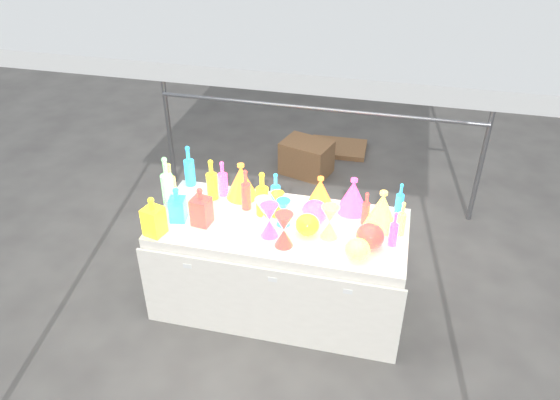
% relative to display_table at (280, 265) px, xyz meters
% --- Properties ---
extents(ground, '(80.00, 80.00, 0.00)m').
position_rel_display_table_xyz_m(ground, '(-0.00, 0.01, -0.37)').
color(ground, slate).
rests_on(ground, ground).
extents(display_table, '(1.84, 0.83, 0.75)m').
position_rel_display_table_xyz_m(display_table, '(0.00, 0.00, 0.00)').
color(display_table, white).
rests_on(display_table, ground).
extents(cardboard_box_closed, '(0.59, 0.49, 0.37)m').
position_rel_display_table_xyz_m(cardboard_box_closed, '(-0.18, 2.02, -0.19)').
color(cardboard_box_closed, '#A17148').
rests_on(cardboard_box_closed, ground).
extents(cardboard_box_flat, '(0.66, 0.48, 0.06)m').
position_rel_display_table_xyz_m(cardboard_box_flat, '(0.08, 2.60, -0.35)').
color(cardboard_box_flat, '#A17148').
rests_on(cardboard_box_flat, ground).
extents(bottle_0, '(0.11, 0.11, 0.33)m').
position_rel_display_table_xyz_m(bottle_0, '(-0.57, 0.22, 0.54)').
color(bottle_0, '#B94311').
rests_on(bottle_0, display_table).
extents(bottle_1, '(0.09, 0.09, 0.34)m').
position_rel_display_table_xyz_m(bottle_1, '(-0.81, 0.36, 0.55)').
color(bottle_1, '#1A9323').
rests_on(bottle_1, display_table).
extents(bottle_2, '(0.09, 0.09, 0.33)m').
position_rel_display_table_xyz_m(bottle_2, '(-0.29, 0.14, 0.54)').
color(bottle_2, orange).
rests_on(bottle_2, display_table).
extents(bottle_3, '(0.09, 0.09, 0.29)m').
position_rel_display_table_xyz_m(bottle_3, '(-0.51, 0.28, 0.52)').
color(bottle_3, blue).
rests_on(bottle_3, display_table).
extents(bottle_4, '(0.10, 0.10, 0.33)m').
position_rel_display_table_xyz_m(bottle_4, '(-0.85, 0.09, 0.54)').
color(bottle_4, teal).
rests_on(bottle_4, display_table).
extents(bottle_5, '(0.10, 0.10, 0.41)m').
position_rel_display_table_xyz_m(bottle_5, '(-0.85, 0.04, 0.58)').
color(bottle_5, '#D72BCA').
rests_on(bottle_5, display_table).
extents(bottle_6, '(0.09, 0.09, 0.35)m').
position_rel_display_table_xyz_m(bottle_6, '(-0.15, 0.10, 0.55)').
color(bottle_6, '#B94311').
rests_on(bottle_6, display_table).
extents(bottle_7, '(0.09, 0.09, 0.30)m').
position_rel_display_table_xyz_m(bottle_7, '(-0.08, 0.19, 0.53)').
color(bottle_7, '#1A9323').
rests_on(bottle_7, display_table).
extents(decanter_0, '(0.15, 0.15, 0.30)m').
position_rel_display_table_xyz_m(decanter_0, '(-0.81, -0.30, 0.52)').
color(decanter_0, '#B94311').
rests_on(decanter_0, display_table).
extents(decanter_1, '(0.14, 0.14, 0.29)m').
position_rel_display_table_xyz_m(decanter_1, '(-0.54, -0.11, 0.52)').
color(decanter_1, orange).
rests_on(decanter_1, display_table).
extents(decanter_2, '(0.13, 0.13, 0.27)m').
position_rel_display_table_xyz_m(decanter_2, '(-0.72, -0.11, 0.51)').
color(decanter_2, '#1A9323').
rests_on(decanter_2, display_table).
extents(hourglass_0, '(0.16, 0.16, 0.25)m').
position_rel_display_table_xyz_m(hourglass_0, '(0.08, -0.23, 0.50)').
color(hourglass_0, orange).
rests_on(hourglass_0, display_table).
extents(hourglass_1, '(0.13, 0.13, 0.25)m').
position_rel_display_table_xyz_m(hourglass_1, '(-0.04, -0.14, 0.50)').
color(hourglass_1, blue).
rests_on(hourglass_1, display_table).
extents(hourglass_2, '(0.16, 0.16, 0.25)m').
position_rel_display_table_xyz_m(hourglass_2, '(0.36, -0.06, 0.50)').
color(hourglass_2, teal).
rests_on(hourglass_2, display_table).
extents(hourglass_3, '(0.16, 0.16, 0.25)m').
position_rel_display_table_xyz_m(hourglass_3, '(-0.09, -0.08, 0.50)').
color(hourglass_3, '#D72BCA').
rests_on(hourglass_3, display_table).
extents(hourglass_4, '(0.12, 0.12, 0.19)m').
position_rel_display_table_xyz_m(hourglass_4, '(-0.04, 0.11, 0.47)').
color(hourglass_4, '#B94311').
rests_on(hourglass_4, display_table).
extents(hourglass_5, '(0.13, 0.13, 0.20)m').
position_rel_display_table_xyz_m(hourglass_5, '(0.02, 0.01, 0.48)').
color(hourglass_5, '#1A9323').
rests_on(hourglass_5, display_table).
extents(globe_0, '(0.22, 0.22, 0.13)m').
position_rel_display_table_xyz_m(globe_0, '(0.21, -0.06, 0.44)').
color(globe_0, '#B94311').
rests_on(globe_0, display_table).
extents(globe_1, '(0.21, 0.21, 0.13)m').
position_rel_display_table_xyz_m(globe_1, '(0.57, -0.26, 0.44)').
color(globe_1, teal).
rests_on(globe_1, display_table).
extents(globe_2, '(0.20, 0.20, 0.15)m').
position_rel_display_table_xyz_m(globe_2, '(0.64, -0.11, 0.45)').
color(globe_2, orange).
rests_on(globe_2, display_table).
extents(globe_3, '(0.24, 0.24, 0.15)m').
position_rel_display_table_xyz_m(globe_3, '(0.23, 0.09, 0.45)').
color(globe_3, blue).
rests_on(globe_3, display_table).
extents(lampshade_0, '(0.28, 0.28, 0.28)m').
position_rel_display_table_xyz_m(lampshade_0, '(-0.36, 0.29, 0.52)').
color(lampshade_0, '#CDD82D').
rests_on(lampshade_0, display_table).
extents(lampshade_1, '(0.26, 0.26, 0.25)m').
position_rel_display_table_xyz_m(lampshade_1, '(0.24, 0.29, 0.50)').
color(lampshade_1, '#CDD82D').
rests_on(lampshade_1, display_table).
extents(lampshade_2, '(0.29, 0.29, 0.27)m').
position_rel_display_table_xyz_m(lampshade_2, '(0.48, 0.29, 0.51)').
color(lampshade_2, blue).
rests_on(lampshade_2, display_table).
extents(lampshade_3, '(0.32, 0.32, 0.29)m').
position_rel_display_table_xyz_m(lampshade_3, '(0.69, 0.14, 0.52)').
color(lampshade_3, teal).
rests_on(lampshade_3, display_table).
extents(bottle_8, '(0.07, 0.07, 0.26)m').
position_rel_display_table_xyz_m(bottle_8, '(0.81, 0.32, 0.51)').
color(bottle_8, '#1A9323').
rests_on(bottle_8, display_table).
extents(bottle_9, '(0.07, 0.07, 0.25)m').
position_rel_display_table_xyz_m(bottle_9, '(0.58, 0.16, 0.50)').
color(bottle_9, orange).
rests_on(bottle_9, display_table).
extents(bottle_10, '(0.07, 0.07, 0.26)m').
position_rel_display_table_xyz_m(bottle_10, '(0.79, -0.05, 0.51)').
color(bottle_10, blue).
rests_on(bottle_10, display_table).
extents(bottle_11, '(0.06, 0.06, 0.26)m').
position_rel_display_table_xyz_m(bottle_11, '(0.83, 0.08, 0.51)').
color(bottle_11, teal).
rests_on(bottle_11, display_table).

